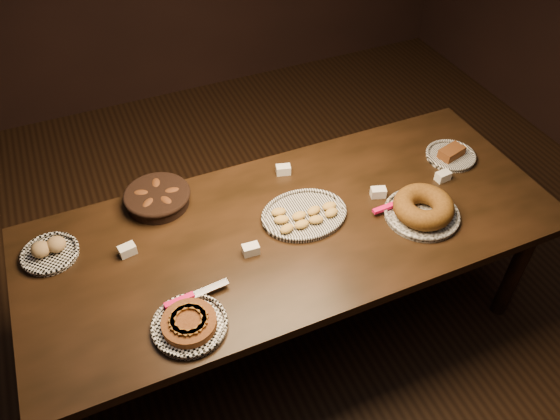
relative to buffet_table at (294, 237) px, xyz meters
name	(u,v)px	position (x,y,z in m)	size (l,w,h in m)	color
ground	(292,322)	(0.00, 0.00, -0.68)	(5.00, 5.00, 0.00)	black
buffet_table	(294,237)	(0.00, 0.00, 0.00)	(2.40, 1.00, 0.75)	black
apple_tart_plate	(189,324)	(-0.58, -0.33, 0.09)	(0.35, 0.29, 0.06)	white
madeleine_platter	(304,215)	(0.06, 0.03, 0.09)	(0.39, 0.32, 0.05)	black
bundt_cake_plate	(423,209)	(0.55, -0.18, 0.12)	(0.38, 0.34, 0.11)	black
croissant_basket	(157,197)	(-0.52, 0.38, 0.12)	(0.31, 0.31, 0.08)	black
bread_roll_plate	(49,251)	(-1.02, 0.25, 0.10)	(0.24, 0.24, 0.08)	white
loaf_plate	(451,155)	(0.93, 0.12, 0.09)	(0.25, 0.25, 0.06)	black
tent_cards	(302,205)	(0.08, 0.08, 0.10)	(1.58, 0.48, 0.04)	white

